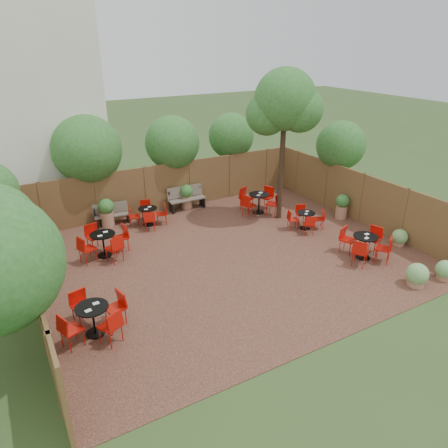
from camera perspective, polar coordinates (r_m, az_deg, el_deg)
ground at (r=14.12m, az=0.57°, el=-4.53°), size 80.00×80.00×0.00m
courtyard_paving at (r=14.12m, az=0.57°, el=-4.49°), size 12.00×10.00×0.02m
fence_back at (r=17.87m, az=-7.50°, el=5.04°), size 12.00×0.08×2.00m
fence_left at (r=12.18m, az=-24.85°, el=-6.63°), size 0.08×10.00×2.00m
fence_right at (r=17.25m, az=18.14°, el=3.33°), size 0.08×10.00×2.00m
neighbour_building at (r=19.01m, az=-24.68°, el=13.61°), size 5.00×4.00×8.00m
overhang_foliage at (r=14.29m, az=-12.92°, el=7.03°), size 15.72×10.93×2.80m
courtyard_tree at (r=16.06m, az=8.28°, el=15.71°), size 2.53×2.43×5.81m
park_bench_left at (r=16.98m, az=-15.04°, el=1.38°), size 1.39×0.60×0.83m
park_bench_right at (r=17.93m, az=-5.16°, el=3.61°), size 1.59×0.52×0.98m
bistro_tables at (r=14.48m, az=-1.07°, el=-1.67°), size 10.43×7.65×0.95m
planters at (r=16.58m, az=-7.27°, el=1.98°), size 11.82×4.65×1.10m
low_shrubs at (r=14.47m, az=25.05°, el=-4.79°), size 2.35×2.79×0.71m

